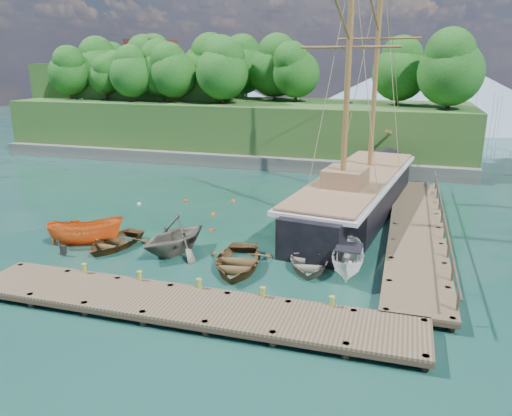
{
  "coord_description": "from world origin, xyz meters",
  "views": [
    {
      "loc": [
        10.38,
        -24.06,
        10.53
      ],
      "look_at": [
        2.17,
        3.27,
        2.0
      ],
      "focal_mm": 35.0,
      "sensor_mm": 36.0,
      "label": 1
    }
  ],
  "objects_px": {
    "rowboat_3": "(308,267)",
    "cabin_boat_white": "(348,273)",
    "schooner": "(356,196)",
    "rowboat_1": "(175,253)",
    "rowboat_0": "(115,247)",
    "rowboat_2": "(237,268)",
    "motorboat_orange": "(87,244)"
  },
  "relations": [
    {
      "from": "schooner",
      "to": "cabin_boat_white",
      "type": "bearing_deg",
      "value": -77.9
    },
    {
      "from": "rowboat_3",
      "to": "cabin_boat_white",
      "type": "bearing_deg",
      "value": -15.99
    },
    {
      "from": "cabin_boat_white",
      "to": "rowboat_1",
      "type": "bearing_deg",
      "value": 175.99
    },
    {
      "from": "rowboat_3",
      "to": "motorboat_orange",
      "type": "bearing_deg",
      "value": 172.82
    },
    {
      "from": "rowboat_2",
      "to": "motorboat_orange",
      "type": "relative_size",
      "value": 1.12
    },
    {
      "from": "motorboat_orange",
      "to": "schooner",
      "type": "bearing_deg",
      "value": -77.8
    },
    {
      "from": "rowboat_3",
      "to": "cabin_boat_white",
      "type": "xyz_separation_m",
      "value": [
        2.08,
        -0.26,
        0.0
      ]
    },
    {
      "from": "rowboat_2",
      "to": "rowboat_0",
      "type": "bearing_deg",
      "value": 163.59
    },
    {
      "from": "rowboat_3",
      "to": "cabin_boat_white",
      "type": "distance_m",
      "value": 2.1
    },
    {
      "from": "rowboat_0",
      "to": "cabin_boat_white",
      "type": "height_order",
      "value": "cabin_boat_white"
    },
    {
      "from": "rowboat_2",
      "to": "rowboat_3",
      "type": "bearing_deg",
      "value": 10.34
    },
    {
      "from": "rowboat_1",
      "to": "schooner",
      "type": "xyz_separation_m",
      "value": [
        8.92,
        11.06,
        1.13
      ]
    },
    {
      "from": "rowboat_0",
      "to": "rowboat_3",
      "type": "xyz_separation_m",
      "value": [
        11.43,
        0.4,
        0.0
      ]
    },
    {
      "from": "rowboat_2",
      "to": "schooner",
      "type": "relative_size",
      "value": 0.18
    },
    {
      "from": "rowboat_1",
      "to": "rowboat_3",
      "type": "bearing_deg",
      "value": 22.82
    },
    {
      "from": "rowboat_2",
      "to": "cabin_boat_white",
      "type": "relative_size",
      "value": 1.16
    },
    {
      "from": "rowboat_1",
      "to": "cabin_boat_white",
      "type": "distance_m",
      "value": 9.7
    },
    {
      "from": "rowboat_0",
      "to": "rowboat_1",
      "type": "bearing_deg",
      "value": 8.88
    },
    {
      "from": "rowboat_1",
      "to": "motorboat_orange",
      "type": "xyz_separation_m",
      "value": [
        -5.68,
        -0.16,
        0.0
      ]
    },
    {
      "from": "rowboat_2",
      "to": "cabin_boat_white",
      "type": "bearing_deg",
      "value": 0.67
    },
    {
      "from": "rowboat_1",
      "to": "cabin_boat_white",
      "type": "xyz_separation_m",
      "value": [
        9.7,
        0.01,
        0.0
      ]
    },
    {
      "from": "rowboat_0",
      "to": "rowboat_3",
      "type": "height_order",
      "value": "rowboat_3"
    },
    {
      "from": "rowboat_0",
      "to": "cabin_boat_white",
      "type": "distance_m",
      "value": 13.51
    },
    {
      "from": "rowboat_1",
      "to": "rowboat_2",
      "type": "height_order",
      "value": "rowboat_1"
    },
    {
      "from": "rowboat_3",
      "to": "schooner",
      "type": "bearing_deg",
      "value": 74.06
    },
    {
      "from": "rowboat_2",
      "to": "rowboat_3",
      "type": "distance_m",
      "value": 3.77
    },
    {
      "from": "rowboat_0",
      "to": "rowboat_3",
      "type": "relative_size",
      "value": 0.97
    },
    {
      "from": "cabin_boat_white",
      "to": "schooner",
      "type": "relative_size",
      "value": 0.15
    },
    {
      "from": "schooner",
      "to": "rowboat_1",
      "type": "bearing_deg",
      "value": -120.81
    },
    {
      "from": "motorboat_orange",
      "to": "cabin_boat_white",
      "type": "height_order",
      "value": "motorboat_orange"
    },
    {
      "from": "rowboat_3",
      "to": "cabin_boat_white",
      "type": "height_order",
      "value": "cabin_boat_white"
    },
    {
      "from": "rowboat_2",
      "to": "rowboat_1",
      "type": "bearing_deg",
      "value": 155.86
    }
  ]
}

